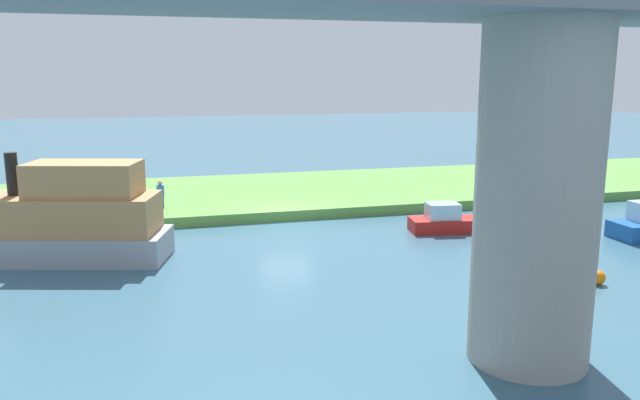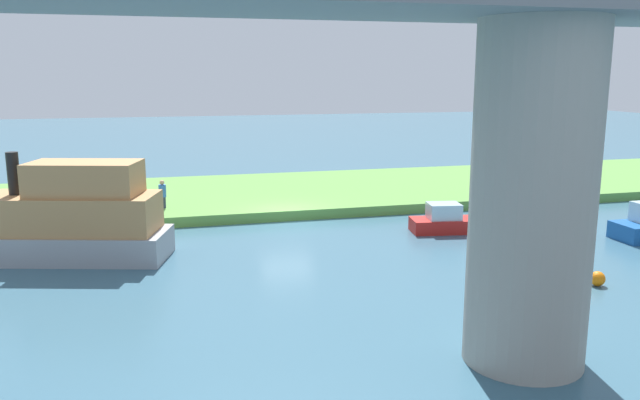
{
  "view_description": "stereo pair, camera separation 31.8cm",
  "coord_description": "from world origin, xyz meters",
  "px_view_note": "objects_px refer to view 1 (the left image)",
  "views": [
    {
      "loc": [
        6.29,
        29.09,
        6.98
      ],
      "look_at": [
        -0.36,
        5.0,
        2.0
      ],
      "focal_mm": 35.58,
      "sensor_mm": 36.0,
      "label": 1
    },
    {
      "loc": [
        5.98,
        29.17,
        6.98
      ],
      "look_at": [
        -0.36,
        5.0,
        2.0
      ],
      "focal_mm": 35.58,
      "sensor_mm": 36.0,
      "label": 2
    }
  ],
  "objects_px": {
    "person_on_bank": "(161,194)",
    "houseboat_blue": "(66,221)",
    "bridge_pylon": "(537,197)",
    "motorboat_red": "(451,221)",
    "marker_buoy": "(598,278)",
    "mooring_post": "(92,205)"
  },
  "relations": [
    {
      "from": "person_on_bank",
      "to": "houseboat_blue",
      "type": "height_order",
      "value": "houseboat_blue"
    },
    {
      "from": "bridge_pylon",
      "to": "motorboat_red",
      "type": "relative_size",
      "value": 2.01
    },
    {
      "from": "houseboat_blue",
      "to": "motorboat_red",
      "type": "bearing_deg",
      "value": -179.45
    },
    {
      "from": "bridge_pylon",
      "to": "marker_buoy",
      "type": "bearing_deg",
      "value": -142.19
    },
    {
      "from": "houseboat_blue",
      "to": "marker_buoy",
      "type": "distance_m",
      "value": 19.25
    },
    {
      "from": "mooring_post",
      "to": "marker_buoy",
      "type": "relative_size",
      "value": 1.95
    },
    {
      "from": "houseboat_blue",
      "to": "motorboat_red",
      "type": "relative_size",
      "value": 2.08
    },
    {
      "from": "bridge_pylon",
      "to": "mooring_post",
      "type": "xyz_separation_m",
      "value": [
        11.48,
        -17.92,
        -3.12
      ]
    },
    {
      "from": "houseboat_blue",
      "to": "marker_buoy",
      "type": "xyz_separation_m",
      "value": [
        -17.5,
        7.91,
        -1.28
      ]
    },
    {
      "from": "person_on_bank",
      "to": "motorboat_red",
      "type": "bearing_deg",
      "value": 153.67
    },
    {
      "from": "bridge_pylon",
      "to": "marker_buoy",
      "type": "xyz_separation_m",
      "value": [
        -5.56,
        -4.31,
        -3.86
      ]
    },
    {
      "from": "houseboat_blue",
      "to": "mooring_post",
      "type": "bearing_deg",
      "value": -94.63
    },
    {
      "from": "mooring_post",
      "to": "bridge_pylon",
      "type": "bearing_deg",
      "value": 122.65
    },
    {
      "from": "person_on_bank",
      "to": "houseboat_blue",
      "type": "xyz_separation_m",
      "value": [
        3.62,
        6.35,
        0.32
      ]
    },
    {
      "from": "person_on_bank",
      "to": "bridge_pylon",
      "type": "bearing_deg",
      "value": 114.15
    },
    {
      "from": "bridge_pylon",
      "to": "mooring_post",
      "type": "height_order",
      "value": "bridge_pylon"
    },
    {
      "from": "mooring_post",
      "to": "marker_buoy",
      "type": "bearing_deg",
      "value": 141.39
    },
    {
      "from": "mooring_post",
      "to": "motorboat_red",
      "type": "height_order",
      "value": "mooring_post"
    },
    {
      "from": "mooring_post",
      "to": "marker_buoy",
      "type": "distance_m",
      "value": 21.82
    },
    {
      "from": "motorboat_red",
      "to": "marker_buoy",
      "type": "xyz_separation_m",
      "value": [
        -1.37,
        8.06,
        -0.22
      ]
    },
    {
      "from": "bridge_pylon",
      "to": "motorboat_red",
      "type": "bearing_deg",
      "value": -108.71
    },
    {
      "from": "bridge_pylon",
      "to": "mooring_post",
      "type": "distance_m",
      "value": 21.51
    }
  ]
}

